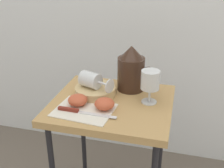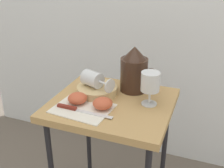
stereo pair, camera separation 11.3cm
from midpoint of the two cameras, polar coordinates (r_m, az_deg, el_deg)
The scene contains 9 objects.
table at distance 1.21m, azimuth -2.70°, elevation -6.84°, with size 0.50×0.45×0.68m.
linen_napkin at distance 1.11m, azimuth -8.61°, elevation -5.34°, with size 0.23×0.18×0.00m, color silver.
basket_tray at distance 1.23m, azimuth -6.08°, elevation -1.44°, with size 0.18×0.18×0.04m, color tan.
pitcher at distance 1.24m, azimuth 1.33°, elevation 2.35°, with size 0.17×0.12×0.21m.
wine_glass_upright at distance 1.12m, azimuth 4.95°, elevation 0.40°, with size 0.08×0.08×0.14m.
wine_glass_tipped_near at distance 1.20m, azimuth -6.92°, elevation 0.74°, with size 0.16×0.11×0.07m.
apple_half_left at distance 1.14m, azimuth -9.85°, elevation -3.31°, with size 0.08×0.08×0.04m, color #C15133.
apple_half_right at distance 1.10m, azimuth -4.50°, elevation -4.13°, with size 0.08×0.08×0.04m, color #C15133.
knife at distance 1.10m, azimuth -9.92°, elevation -5.57°, with size 0.24×0.02×0.01m.
Camera 1 is at (0.26, -1.00, 1.24)m, focal length 44.82 mm.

